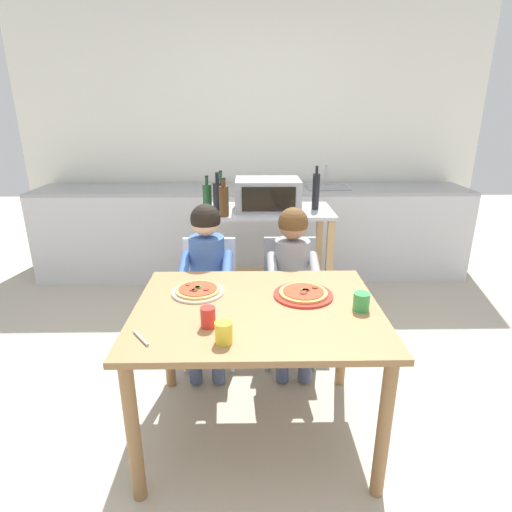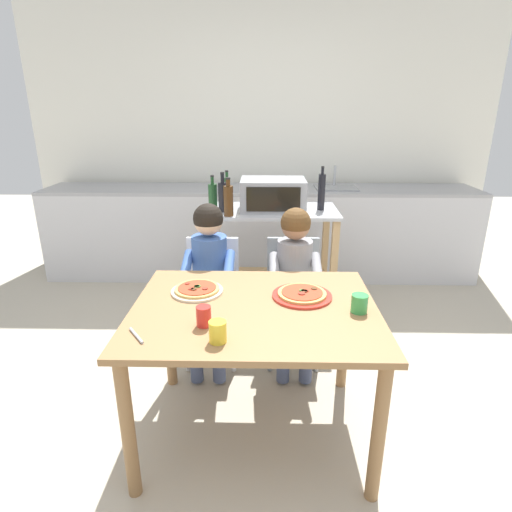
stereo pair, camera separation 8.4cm
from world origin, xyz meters
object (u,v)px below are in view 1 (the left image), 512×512
at_px(dining_table, 257,326).
at_px(dining_chair_right, 290,290).
at_px(toaster_oven, 268,194).
at_px(drinking_cup_red, 208,317).
at_px(pizza_plate_red_rimmed, 303,294).
at_px(child_in_grey_shirt, 293,271).
at_px(bottle_squat_spirits, 224,200).
at_px(serving_spoon, 141,338).
at_px(bottle_clear_vinegar, 221,190).
at_px(child_in_blue_striped_shirt, 207,270).
at_px(bottle_dark_olive_oil, 316,191).
at_px(dining_chair_left, 210,292).
at_px(bottle_brown_beer, 207,196).
at_px(drinking_cup_yellow, 224,332).
at_px(bottle_tall_green_wine, 218,196).
at_px(drinking_cup_green, 361,302).
at_px(kitchen_island_cart, 266,247).
at_px(pizza_plate_cream, 198,291).

relative_size(dining_table, dining_chair_right, 1.44).
bearing_deg(toaster_oven, drinking_cup_red, -102.18).
distance_m(dining_chair_right, pizza_plate_red_rimmed, 0.68).
distance_m(dining_chair_right, drinking_cup_red, 1.07).
bearing_deg(child_in_grey_shirt, bottle_squat_spirits, 132.71).
distance_m(drinking_cup_red, serving_spoon, 0.29).
relative_size(toaster_oven, bottle_squat_spirits, 1.75).
xyz_separation_m(dining_chair_right, drinking_cup_red, (-0.45, -0.93, 0.30)).
bearing_deg(bottle_clear_vinegar, child_in_blue_striped_shirt, -92.89).
bearing_deg(bottle_squat_spirits, bottle_clear_vinegar, 96.31).
xyz_separation_m(bottle_squat_spirits, bottle_dark_olive_oil, (0.68, 0.20, 0.03)).
height_order(child_in_grey_shirt, drinking_cup_red, child_in_grey_shirt).
bearing_deg(dining_chair_left, drinking_cup_red, -84.80).
xyz_separation_m(bottle_brown_beer, drinking_cup_yellow, (0.21, -1.62, -0.22)).
bearing_deg(dining_table, drinking_cup_red, -139.07).
relative_size(bottle_brown_beer, dining_chair_left, 0.32).
height_order(bottle_tall_green_wine, drinking_cup_yellow, bottle_tall_green_wine).
relative_size(drinking_cup_green, serving_spoon, 0.61).
distance_m(pizza_plate_red_rimmed, drinking_cup_red, 0.54).
relative_size(kitchen_island_cart, dining_chair_right, 1.23).
bearing_deg(child_in_grey_shirt, drinking_cup_green, -69.25).
xyz_separation_m(drinking_cup_red, drinking_cup_green, (0.70, 0.14, -0.00)).
bearing_deg(bottle_brown_beer, drinking_cup_red, -85.00).
xyz_separation_m(bottle_tall_green_wine, dining_chair_left, (-0.04, -0.50, -0.53)).
bearing_deg(bottle_clear_vinegar, bottle_tall_green_wine, -91.80).
bearing_deg(pizza_plate_cream, pizza_plate_red_rimmed, -4.80).
bearing_deg(bottle_brown_beer, pizza_plate_cream, -87.67).
bearing_deg(bottle_brown_beer, child_in_grey_shirt, -49.64).
height_order(drinking_cup_red, serving_spoon, drinking_cup_red).
height_order(kitchen_island_cart, bottle_brown_beer, bottle_brown_beer).
xyz_separation_m(bottle_clear_vinegar, bottle_dark_olive_oil, (0.72, -0.19, 0.03)).
distance_m(bottle_clear_vinegar, drinking_cup_red, 1.70).
bearing_deg(child_in_blue_striped_shirt, serving_spoon, -101.57).
bearing_deg(kitchen_island_cart, child_in_grey_shirt, -78.99).
xyz_separation_m(dining_table, dining_chair_right, (0.23, 0.74, -0.15)).
bearing_deg(bottle_dark_olive_oil, drinking_cup_green, -89.21).
height_order(dining_table, child_in_blue_striped_shirt, child_in_blue_striped_shirt).
height_order(bottle_squat_spirits, drinking_cup_red, bottle_squat_spirits).
xyz_separation_m(kitchen_island_cart, bottle_brown_beer, (-0.44, -0.02, 0.40)).
bearing_deg(serving_spoon, bottle_squat_spirits, 78.91).
height_order(bottle_tall_green_wine, child_in_grey_shirt, bottle_tall_green_wine).
height_order(bottle_clear_vinegar, pizza_plate_red_rimmed, bottle_clear_vinegar).
bearing_deg(dining_chair_left, pizza_plate_cream, -90.01).
relative_size(toaster_oven, drinking_cup_red, 5.27).
relative_size(child_in_grey_shirt, pizza_plate_cream, 3.91).
bearing_deg(dining_chair_left, drinking_cup_green, -44.60).
relative_size(bottle_tall_green_wine, bottle_dark_olive_oil, 0.89).
distance_m(child_in_blue_striped_shirt, drinking_cup_green, 1.03).
bearing_deg(kitchen_island_cart, drinking_cup_red, -101.70).
bearing_deg(dining_chair_left, serving_spoon, -100.25).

